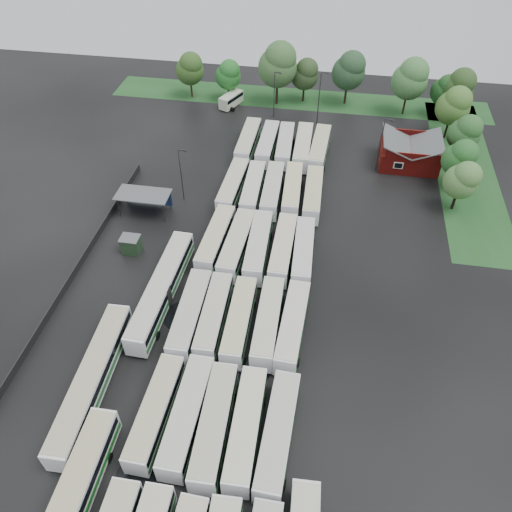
# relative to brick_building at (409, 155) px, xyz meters

# --- Properties ---
(ground) EXTENTS (160.00, 160.00, 0.00)m
(ground) POSITION_rel_brick_building_xyz_m (-24.00, -42.77, -1.87)
(ground) COLOR black
(ground) RESTS_ON ground
(brick_building) EXTENTS (10.07, 8.60, 5.39)m
(brick_building) POSITION_rel_brick_building_xyz_m (0.00, 0.00, 0.00)
(brick_building) COLOR maroon
(brick_building) RESTS_ON ground
(wash_shed) EXTENTS (8.20, 4.20, 3.58)m
(wash_shed) POSITION_rel_brick_building_xyz_m (-41.20, -20.74, 1.12)
(wash_shed) COLOR #2D2D30
(wash_shed) RESTS_ON ground
(utility_hut) EXTENTS (2.70, 2.20, 2.62)m
(utility_hut) POSITION_rel_brick_building_xyz_m (-40.20, -30.17, -0.55)
(utility_hut) COLOR #1B321B
(utility_hut) RESTS_ON ground
(grass_strip_north) EXTENTS (80.00, 10.00, 0.01)m
(grass_strip_north) POSITION_rel_brick_building_xyz_m (-22.00, 22.03, -1.86)
(grass_strip_north) COLOR #1C481D
(grass_strip_north) RESTS_ON ground
(grass_strip_east) EXTENTS (10.00, 50.00, 0.01)m
(grass_strip_east) POSITION_rel_brick_building_xyz_m (10.00, 0.03, -1.86)
(grass_strip_east) COLOR #1C481D
(grass_strip_east) RESTS_ON ground
(west_fence) EXTENTS (0.10, 50.00, 1.20)m
(west_fence) POSITION_rel_brick_building_xyz_m (-46.20, -34.77, -1.27)
(west_fence) COLOR #2D2D30
(west_fence) RESTS_ON ground
(bus_r1c0) EXTENTS (2.88, 12.32, 3.41)m
(bus_r1c0) POSITION_rel_brick_building_xyz_m (-28.37, -54.94, 0.01)
(bus_r1c0) COLOR white
(bus_r1c0) RESTS_ON ground
(bus_r1c1) EXTENTS (2.83, 12.82, 3.56)m
(bus_r1c1) POSITION_rel_brick_building_xyz_m (-25.03, -54.84, 0.09)
(bus_r1c1) COLOR white
(bus_r1c1) RESTS_ON ground
(bus_r1c2) EXTENTS (3.17, 12.99, 3.59)m
(bus_r1c2) POSITION_rel_brick_building_xyz_m (-22.04, -55.42, 0.11)
(bus_r1c2) COLOR white
(bus_r1c2) RESTS_ON ground
(bus_r1c3) EXTENTS (2.98, 12.70, 3.52)m
(bus_r1c3) POSITION_rel_brick_building_xyz_m (-18.85, -55.21, 0.07)
(bus_r1c3) COLOR white
(bus_r1c3) RESTS_ON ground
(bus_r1c4) EXTENTS (3.13, 12.92, 3.57)m
(bus_r1c4) POSITION_rel_brick_building_xyz_m (-15.60, -55.34, 0.10)
(bus_r1c4) COLOR white
(bus_r1c4) RESTS_ON ground
(bus_r2c0) EXTENTS (2.96, 12.82, 3.56)m
(bus_r2c0) POSITION_rel_brick_building_xyz_m (-28.25, -41.81, 0.09)
(bus_r2c0) COLOR white
(bus_r2c0) RESTS_ON ground
(bus_r2c1) EXTENTS (2.93, 12.30, 3.40)m
(bus_r2c1) POSITION_rel_brick_building_xyz_m (-25.38, -41.49, 0.01)
(bus_r2c1) COLOR white
(bus_r2c1) RESTS_ON ground
(bus_r2c2) EXTENTS (2.87, 12.30, 3.41)m
(bus_r2c2) POSITION_rel_brick_building_xyz_m (-22.19, -41.71, 0.01)
(bus_r2c2) COLOR white
(bus_r2c2) RESTS_ON ground
(bus_r2c3) EXTENTS (2.89, 12.54, 3.48)m
(bus_r2c3) POSITION_rel_brick_building_xyz_m (-18.75, -41.34, 0.05)
(bus_r2c3) COLOR white
(bus_r2c3) RESTS_ON ground
(bus_r2c4) EXTENTS (3.09, 12.57, 3.48)m
(bus_r2c4) POSITION_rel_brick_building_xyz_m (-15.75, -41.48, 0.05)
(bus_r2c4) COLOR white
(bus_r2c4) RESTS_ON ground
(bus_r3c0) EXTENTS (3.26, 12.65, 3.49)m
(bus_r3c0) POSITION_rel_brick_building_xyz_m (-28.34, -27.65, 0.05)
(bus_r3c0) COLOR white
(bus_r3c0) RESTS_ON ground
(bus_r3c1) EXTENTS (3.27, 12.87, 3.55)m
(bus_r3c1) POSITION_rel_brick_building_xyz_m (-25.16, -28.29, 0.09)
(bus_r3c1) COLOR white
(bus_r3c1) RESTS_ON ground
(bus_r3c2) EXTENTS (3.14, 12.87, 3.56)m
(bus_r3c2) POSITION_rel_brick_building_xyz_m (-22.11, -28.25, 0.09)
(bus_r3c2) COLOR white
(bus_r3c2) RESTS_ON ground
(bus_r3c3) EXTENTS (2.68, 12.52, 3.48)m
(bus_r3c3) POSITION_rel_brick_building_xyz_m (-18.66, -28.11, 0.05)
(bus_r3c3) COLOR white
(bus_r3c3) RESTS_ON ground
(bus_r3c4) EXTENTS (3.05, 12.33, 3.41)m
(bus_r3c4) POSITION_rel_brick_building_xyz_m (-15.80, -28.27, 0.01)
(bus_r3c4) COLOR white
(bus_r3c4) RESTS_ON ground
(bus_r4c0) EXTENTS (3.09, 12.65, 3.50)m
(bus_r4c0) POSITION_rel_brick_building_xyz_m (-28.53, -14.55, 0.06)
(bus_r4c0) COLOR white
(bus_r4c0) RESTS_ON ground
(bus_r4c1) EXTENTS (2.94, 12.32, 3.41)m
(bus_r4c1) POSITION_rel_brick_building_xyz_m (-25.24, -14.65, 0.01)
(bus_r4c1) COLOR white
(bus_r4c1) RESTS_ON ground
(bus_r4c2) EXTENTS (3.03, 12.57, 3.48)m
(bus_r4c2) POSITION_rel_brick_building_xyz_m (-22.11, -14.53, 0.05)
(bus_r4c2) COLOR white
(bus_r4c2) RESTS_ON ground
(bus_r4c3) EXTENTS (3.17, 12.47, 3.44)m
(bus_r4c3) POSITION_rel_brick_building_xyz_m (-18.97, -14.04, 0.03)
(bus_r4c3) COLOR white
(bus_r4c3) RESTS_ON ground
(bus_r4c4) EXTENTS (2.88, 12.32, 3.42)m
(bus_r4c4) POSITION_rel_brick_building_xyz_m (-15.62, -14.55, 0.01)
(bus_r4c4) COLOR white
(bus_r4c4) RESTS_ON ground
(bus_r5c0) EXTENTS (2.78, 12.85, 3.57)m
(bus_r5c0) POSITION_rel_brick_building_xyz_m (-28.59, -0.58, 0.10)
(bus_r5c0) COLOR white
(bus_r5c0) RESTS_ON ground
(bus_r5c1) EXTENTS (2.69, 12.46, 3.46)m
(bus_r5c1) POSITION_rel_brick_building_xyz_m (-25.02, -0.69, 0.04)
(bus_r5c1) COLOR white
(bus_r5c1) RESTS_ON ground
(bus_r5c2) EXTENTS (3.17, 12.45, 3.44)m
(bus_r5c2) POSITION_rel_brick_building_xyz_m (-21.86, -0.68, 0.02)
(bus_r5c2) COLOR white
(bus_r5c2) RESTS_ON ground
(bus_r5c3) EXTENTS (2.91, 12.83, 3.56)m
(bus_r5c3) POSITION_rel_brick_building_xyz_m (-18.62, -0.72, 0.09)
(bus_r5c3) COLOR white
(bus_r5c3) RESTS_ON ground
(bus_r5c4) EXTENTS (3.27, 12.85, 3.55)m
(bus_r5c4) POSITION_rel_brick_building_xyz_m (-15.64, -0.84, 0.08)
(bus_r5c4) COLOR white
(bus_r5c4) RESTS_ON ground
(artic_bus_west_b) EXTENTS (3.25, 19.34, 3.58)m
(artic_bus_west_b) POSITION_rel_brick_building_xyz_m (-32.96, -38.32, 0.12)
(artic_bus_west_b) COLOR white
(artic_bus_west_b) RESTS_ON ground
(artic_bus_west_c) EXTENTS (3.38, 19.17, 3.54)m
(artic_bus_west_c) POSITION_rel_brick_building_xyz_m (-36.33, -52.53, 0.10)
(artic_bus_west_c) COLOR white
(artic_bus_west_c) RESTS_ON ground
(minibus) EXTENTS (4.39, 6.37, 2.62)m
(minibus) POSITION_rel_brick_building_xyz_m (-35.30, 16.41, -0.41)
(minibus) COLOR beige
(minibus) RESTS_ON ground
(tree_north_0) EXTENTS (5.87, 5.87, 9.73)m
(tree_north_0) POSITION_rel_brick_building_xyz_m (-44.43, 19.21, 4.39)
(tree_north_0) COLOR #3C261B
(tree_north_0) RESTS_ON ground
(tree_north_1) EXTENTS (5.29, 5.29, 8.76)m
(tree_north_1) POSITION_rel_brick_building_xyz_m (-36.25, 19.03, 3.77)
(tree_north_1) COLOR #332617
(tree_north_1) RESTS_ON ground
(tree_north_2) EXTENTS (7.91, 7.91, 13.11)m
(tree_north_2) POSITION_rel_brick_building_xyz_m (-25.92, 19.11, 6.57)
(tree_north_2) COLOR black
(tree_north_2) RESTS_ON ground
(tree_north_3) EXTENTS (5.61, 5.61, 9.30)m
(tree_north_3) POSITION_rel_brick_building_xyz_m (-20.53, 21.14, 4.11)
(tree_north_3) COLOR black
(tree_north_3) RESTS_ON ground
(tree_north_4) EXTENTS (6.76, 6.76, 11.20)m
(tree_north_4) POSITION_rel_brick_building_xyz_m (-11.72, 21.55, 5.34)
(tree_north_4) COLOR black
(tree_north_4) RESTS_ON ground
(tree_north_5) EXTENTS (7.08, 7.08, 11.73)m
(tree_north_5) POSITION_rel_brick_building_xyz_m (0.18, 18.84, 5.68)
(tree_north_5) COLOR black
(tree_north_5) RESTS_ON ground
(tree_north_6) EXTENTS (6.31, 6.31, 10.46)m
(tree_north_6) POSITION_rel_brick_building_xyz_m (9.39, 18.55, 4.86)
(tree_north_6) COLOR black
(tree_north_6) RESTS_ON ground
(tree_east_0) EXTENTS (5.31, 5.28, 8.75)m
(tree_east_0) POSITION_rel_brick_building_xyz_m (6.56, -12.17, 3.76)
(tree_east_0) COLOR black
(tree_east_0) RESTS_ON ground
(tree_east_1) EXTENTS (5.44, 5.44, 9.00)m
(tree_east_1) POSITION_rel_brick_building_xyz_m (6.93, -6.20, 3.93)
(tree_east_1) COLOR #322018
(tree_east_1) RESTS_ON ground
(tree_east_2) EXTENTS (5.53, 5.53, 9.17)m
(tree_east_2) POSITION_rel_brick_building_xyz_m (8.70, 2.04, 4.03)
(tree_east_2) COLOR black
(tree_east_2) RESTS_ON ground
(tree_east_3) EXTENTS (6.22, 6.22, 10.31)m
(tree_east_3) POSITION_rel_brick_building_xyz_m (7.65, 10.50, 4.77)
(tree_east_3) COLOR black
(tree_east_3) RESTS_ON ground
(tree_east_4) EXTENTS (5.23, 5.23, 8.66)m
(tree_east_4) POSITION_rel_brick_building_xyz_m (7.20, 19.30, 3.70)
(tree_east_4) COLOR #392917
(tree_east_4) RESTS_ON ground
(lamp_post_ne) EXTENTS (1.50, 0.29, 9.73)m
(lamp_post_ne) POSITION_rel_brick_building_xyz_m (-5.36, -2.85, 3.78)
(lamp_post_ne) COLOR #2D2D30
(lamp_post_ne) RESTS_ON ground
(lamp_post_nw) EXTENTS (1.43, 0.28, 9.26)m
(lamp_post_nw) POSITION_rel_brick_building_xyz_m (-36.15, -16.72, 3.51)
(lamp_post_nw) COLOR #2D2D30
(lamp_post_nw) RESTS_ON ground
(lamp_post_back_w) EXTENTS (1.42, 0.28, 9.23)m
(lamp_post_back_w) POSITION_rel_brick_building_xyz_m (-25.76, 13.41, 3.49)
(lamp_post_back_w) COLOR #2D2D30
(lamp_post_back_w) RESTS_ON ground
(lamp_post_back_e) EXTENTS (1.64, 0.32, 10.65)m
(lamp_post_back_e) POSITION_rel_brick_building_xyz_m (-16.84, 11.59, 4.32)
(lamp_post_back_e) COLOR #2D2D30
(lamp_post_back_e) RESTS_ON ground
(puddle_0) EXTENTS (4.41, 4.41, 0.01)m
(puddle_0) POSITION_rel_brick_building_xyz_m (-28.47, -60.90, -1.86)
(puddle_0) COLOR black
(puddle_0) RESTS_ON ground
(puddle_2) EXTENTS (5.11, 5.11, 0.01)m
(puddle_2) POSITION_rel_brick_building_xyz_m (-29.70, -40.69, -1.86)
(puddle_2) COLOR black
(puddle_2) RESTS_ON ground
(puddle_3) EXTENTS (4.14, 4.14, 0.01)m
(puddle_3) POSITION_rel_brick_building_xyz_m (-19.57, -47.28, -1.86)
(puddle_3) COLOR black
(puddle_3) RESTS_ON ground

